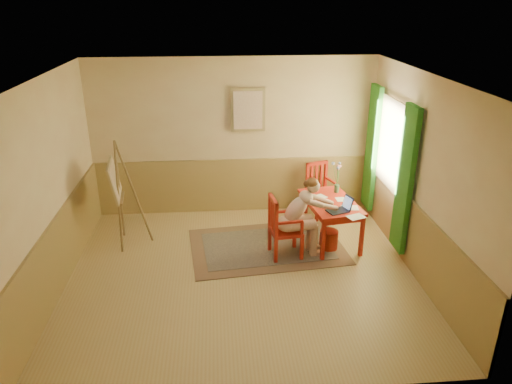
{
  "coord_description": "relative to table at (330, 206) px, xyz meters",
  "views": [
    {
      "loc": [
        -0.3,
        -5.9,
        3.74
      ],
      "look_at": [
        0.25,
        0.55,
        1.05
      ],
      "focal_mm": 33.36,
      "sensor_mm": 36.0,
      "label": 1
    }
  ],
  "objects": [
    {
      "name": "rug",
      "position": [
        -1.02,
        -0.1,
        -0.62
      ],
      "size": [
        2.55,
        1.84,
        0.02
      ],
      "color": "#8C7251",
      "rests_on": "room"
    },
    {
      "name": "room",
      "position": [
        -1.47,
        -0.87,
        0.77
      ],
      "size": [
        5.04,
        4.54,
        2.84
      ],
      "color": "tan",
      "rests_on": "ground"
    },
    {
      "name": "figure",
      "position": [
        -0.54,
        -0.39,
        0.06
      ],
      "size": [
        0.96,
        0.46,
        1.26
      ],
      "color": "#D6AC93",
      "rests_on": "room"
    },
    {
      "name": "wastebasket",
      "position": [
        -0.05,
        -0.24,
        -0.47
      ],
      "size": [
        0.33,
        0.33,
        0.31
      ],
      "primitive_type": "cylinder",
      "rotation": [
        0.0,
        0.0,
        -0.16
      ],
      "color": "#B02D19",
      "rests_on": "room"
    },
    {
      "name": "chair_left",
      "position": [
        -0.82,
        -0.4,
        -0.14
      ],
      "size": [
        0.51,
        0.49,
        0.99
      ],
      "color": "red",
      "rests_on": "room"
    },
    {
      "name": "easel",
      "position": [
        -3.33,
        0.22,
        0.4
      ],
      "size": [
        0.62,
        0.78,
        1.74
      ],
      "color": "olive",
      "rests_on": "room"
    },
    {
      "name": "papers",
      "position": [
        0.13,
        -0.18,
        0.09
      ],
      "size": [
        0.71,
        1.04,
        0.0
      ],
      "color": "white",
      "rests_on": "table"
    },
    {
      "name": "chair_back",
      "position": [
        0.06,
        1.03,
        -0.14
      ],
      "size": [
        0.55,
        0.56,
        0.98
      ],
      "color": "red",
      "rests_on": "room"
    },
    {
      "name": "wall_portrait",
      "position": [
        -1.22,
        1.33,
        1.27
      ],
      "size": [
        0.6,
        0.05,
        0.76
      ],
      "color": "#9F8A58",
      "rests_on": "room"
    },
    {
      "name": "window",
      "position": [
        0.95,
        0.23,
        0.71
      ],
      "size": [
        0.12,
        2.01,
        2.2
      ],
      "color": "white",
      "rests_on": "room"
    },
    {
      "name": "laptop",
      "position": [
        0.07,
        -0.38,
        0.13
      ],
      "size": [
        0.41,
        0.33,
        0.22
      ],
      "color": "#1E2338",
      "rests_on": "table"
    },
    {
      "name": "vase",
      "position": [
        0.18,
        0.36,
        0.32
      ],
      "size": [
        0.18,
        0.26,
        0.51
      ],
      "color": "#3F724C",
      "rests_on": "table"
    },
    {
      "name": "table",
      "position": [
        0.0,
        0.0,
        0.0
      ],
      "size": [
        0.88,
        1.29,
        0.72
      ],
      "color": "red",
      "rests_on": "room"
    },
    {
      "name": "wainscot",
      "position": [
        -1.47,
        -0.08,
        -0.13
      ],
      "size": [
        5.0,
        4.5,
        1.0
      ],
      "color": "tan",
      "rests_on": "room"
    }
  ]
}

